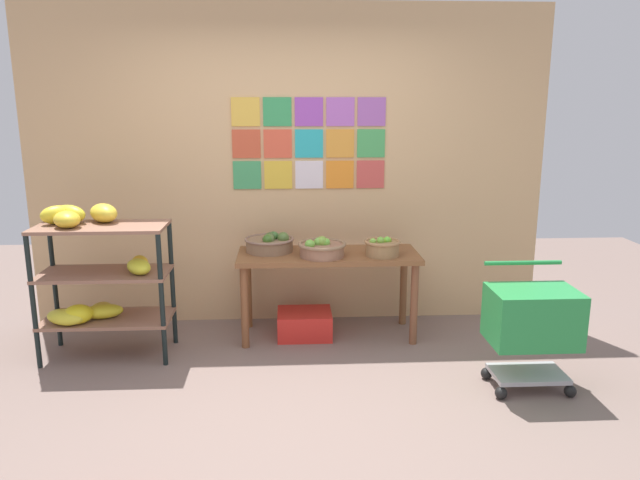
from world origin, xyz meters
The scene contains 9 objects.
ground centered at (0.00, 0.00, 0.00)m, with size 9.42×9.42×0.00m, color #78635B.
back_wall_with_art centered at (0.00, 1.74, 1.33)m, with size 4.35×0.07×2.66m.
banana_shelf_unit centered at (-1.42, 1.00, 0.69)m, with size 0.94×0.55×1.14m.
display_table centered at (0.31, 1.31, 0.60)m, with size 1.44×0.56×0.70m.
fruit_basket_back_right centered at (0.25, 1.21, 0.76)m, with size 0.38×0.38×0.16m.
fruit_basket_left centered at (-0.16, 1.39, 0.76)m, with size 0.40×0.40×0.16m.
fruit_basket_back_left centered at (0.73, 1.20, 0.77)m, with size 0.29×0.29×0.16m.
produce_crate_under_table centered at (0.11, 1.29, 0.10)m, with size 0.44×0.35×0.21m, color red.
shopping_cart centered at (1.58, 0.30, 0.48)m, with size 0.56×0.43×0.82m.
Camera 1 is at (-0.01, -3.37, 1.89)m, focal length 33.95 mm.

